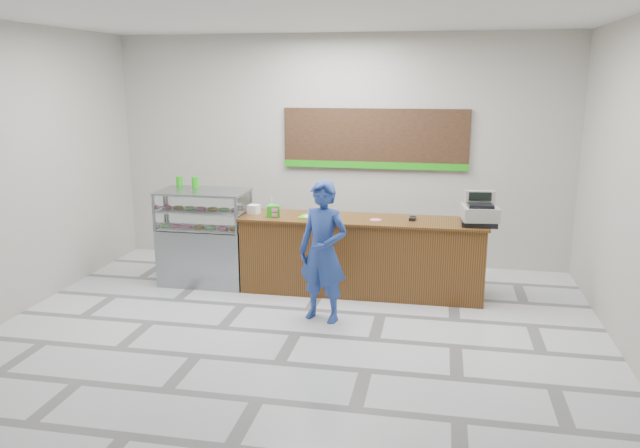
% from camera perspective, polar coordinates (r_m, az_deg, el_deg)
% --- Properties ---
extents(floor, '(7.00, 7.00, 0.00)m').
position_cam_1_polar(floor, '(7.23, -2.22, -9.99)').
color(floor, silver).
rests_on(floor, ground).
extents(back_wall, '(7.00, 0.00, 7.00)m').
position_cam_1_polar(back_wall, '(9.65, 1.77, 6.70)').
color(back_wall, '#B3AEA4').
rests_on(back_wall, floor).
extents(ceiling, '(7.00, 7.00, 0.00)m').
position_cam_1_polar(ceiling, '(6.67, -2.50, 18.83)').
color(ceiling, silver).
rests_on(ceiling, back_wall).
extents(sales_counter, '(3.26, 0.76, 1.03)m').
position_cam_1_polar(sales_counter, '(8.40, 3.83, -2.90)').
color(sales_counter, brown).
rests_on(sales_counter, floor).
extents(display_case, '(1.22, 0.72, 1.33)m').
position_cam_1_polar(display_case, '(8.90, -10.49, -1.11)').
color(display_case, gray).
rests_on(display_case, floor).
extents(menu_board, '(2.80, 0.06, 0.90)m').
position_cam_1_polar(menu_board, '(9.51, 5.04, 7.67)').
color(menu_board, black).
rests_on(menu_board, back_wall).
extents(cash_register, '(0.49, 0.51, 0.41)m').
position_cam_1_polar(cash_register, '(8.14, 14.38, 1.03)').
color(cash_register, black).
rests_on(cash_register, sales_counter).
extents(card_terminal, '(0.09, 0.17, 0.04)m').
position_cam_1_polar(card_terminal, '(8.25, 8.46, 0.50)').
color(card_terminal, black).
rests_on(card_terminal, sales_counter).
extents(serving_tray, '(0.36, 0.28, 0.02)m').
position_cam_1_polar(serving_tray, '(8.30, -0.70, 0.65)').
color(serving_tray, '#4BD819').
rests_on(serving_tray, sales_counter).
extents(napkin_box, '(0.17, 0.17, 0.12)m').
position_cam_1_polar(napkin_box, '(8.58, -6.08, 1.35)').
color(napkin_box, white).
rests_on(napkin_box, sales_counter).
extents(straw_cup, '(0.08, 0.08, 0.11)m').
position_cam_1_polar(straw_cup, '(8.61, -4.43, 1.41)').
color(straw_cup, silver).
rests_on(straw_cup, sales_counter).
extents(promo_box, '(0.20, 0.16, 0.15)m').
position_cam_1_polar(promo_box, '(8.36, -4.30, 1.18)').
color(promo_box, '#1FA813').
rests_on(promo_box, sales_counter).
extents(donut_decal, '(0.16, 0.16, 0.00)m').
position_cam_1_polar(donut_decal, '(8.20, 5.11, 0.39)').
color(donut_decal, pink).
rests_on(donut_decal, sales_counter).
extents(green_cup_left, '(0.09, 0.09, 0.14)m').
position_cam_1_polar(green_cup_left, '(9.17, -12.73, 3.84)').
color(green_cup_left, '#1FA813').
rests_on(green_cup_left, display_case).
extents(green_cup_right, '(0.10, 0.10, 0.16)m').
position_cam_1_polar(green_cup_right, '(8.99, -11.34, 3.76)').
color(green_cup_right, '#1FA813').
rests_on(green_cup_right, display_case).
extents(customer, '(0.71, 0.57, 1.69)m').
position_cam_1_polar(customer, '(7.36, 0.29, -2.53)').
color(customer, navy).
rests_on(customer, floor).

